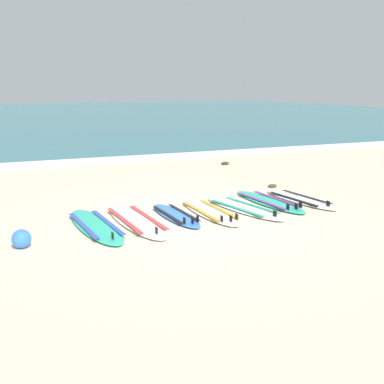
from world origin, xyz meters
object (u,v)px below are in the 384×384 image
object	(u,v)px
surfboard_1	(136,220)
beach_ball	(21,239)
surfboard_3	(209,212)
surfboard_2	(176,215)
surfboard_0	(95,226)
surfboard_6	(300,199)
surfboard_4	(244,208)
surfboard_5	(269,201)

from	to	relation	value
surfboard_1	beach_ball	world-z (taller)	beach_ball
surfboard_3	beach_ball	distance (m)	3.58
surfboard_2	beach_ball	distance (m)	2.90
surfboard_0	surfboard_1	xyz separation A→B (m)	(0.75, 0.04, -0.00)
surfboard_2	surfboard_3	size ratio (longest dim) A/B	0.86
surfboard_3	surfboard_6	distance (m)	2.26
surfboard_4	beach_ball	world-z (taller)	beach_ball
surfboard_2	surfboard_5	world-z (taller)	same
surfboard_0	surfboard_1	distance (m)	0.75
surfboard_3	beach_ball	size ratio (longest dim) A/B	7.58
surfboard_2	beach_ball	size ratio (longest dim) A/B	6.51
surfboard_0	surfboard_1	bearing A→B (deg)	3.07
surfboard_6	beach_ball	size ratio (longest dim) A/B	7.38
surfboard_0	surfboard_4	world-z (taller)	same
surfboard_4	surfboard_6	size ratio (longest dim) A/B	1.07
surfboard_0	surfboard_6	size ratio (longest dim) A/B	1.14
surfboard_1	beach_ball	xyz separation A→B (m)	(-2.01, -0.67, 0.11)
surfboard_5	surfboard_6	bearing A→B (deg)	-7.94
surfboard_0	beach_ball	xyz separation A→B (m)	(-1.26, -0.63, 0.11)
surfboard_4	surfboard_6	bearing A→B (deg)	7.31
surfboard_2	surfboard_3	world-z (taller)	same
surfboard_5	surfboard_2	bearing A→B (deg)	-173.54
surfboard_0	surfboard_3	world-z (taller)	same
surfboard_6	surfboard_1	bearing A→B (deg)	-176.96
surfboard_0	beach_ball	size ratio (longest dim) A/B	8.43
surfboard_5	surfboard_6	distance (m)	0.73
surfboard_5	beach_ball	world-z (taller)	beach_ball
surfboard_3	surfboard_5	size ratio (longest dim) A/B	0.96
surfboard_1	surfboard_3	size ratio (longest dim) A/B	1.16
surfboard_0	surfboard_6	xyz separation A→B (m)	(4.51, 0.24, 0.00)
surfboard_3	surfboard_6	bearing A→B (deg)	4.35
surfboard_1	surfboard_4	world-z (taller)	same
surfboard_1	surfboard_2	distance (m)	0.80
surfboard_0	surfboard_2	bearing A→B (deg)	3.23
surfboard_1	surfboard_3	world-z (taller)	same
surfboard_4	surfboard_5	xyz separation A→B (m)	(0.77, 0.29, 0.00)
surfboard_0	surfboard_4	bearing A→B (deg)	0.91
surfboard_5	surfboard_4	bearing A→B (deg)	-159.30
surfboard_0	beach_ball	world-z (taller)	beach_ball
surfboard_1	surfboard_6	xyz separation A→B (m)	(3.75, 0.20, 0.00)
surfboard_3	surfboard_5	world-z (taller)	same
surfboard_2	surfboard_6	distance (m)	2.96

